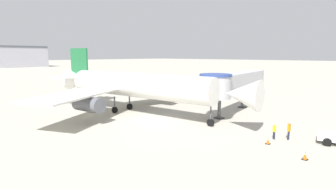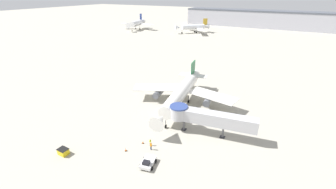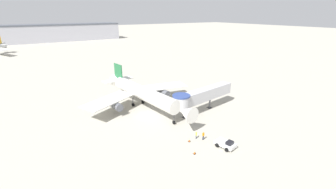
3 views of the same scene
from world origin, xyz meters
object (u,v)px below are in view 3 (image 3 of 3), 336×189
(pushback_tug_white, at_px, (226,144))
(ground_crew_marshaller, at_px, (196,134))
(main_airplane, at_px, (142,93))
(traffic_cone_apron_front, at_px, (195,152))
(traffic_cone_starboard_wing, at_px, (183,98))
(ground_crew_wing_walker, at_px, (203,135))
(jet_bridge, at_px, (200,96))
(traffic_cone_near_nose, at_px, (189,140))

(pushback_tug_white, relative_size, ground_crew_marshaller, 2.51)
(main_airplane, height_order, traffic_cone_apron_front, main_airplane)
(main_airplane, bearing_deg, traffic_cone_starboard_wing, -13.88)
(traffic_cone_apron_front, xyz_separation_m, ground_crew_wing_walker, (4.32, 2.79, 0.70))
(jet_bridge, xyz_separation_m, traffic_cone_apron_front, (-12.01, -13.42, -4.00))
(traffic_cone_apron_front, bearing_deg, ground_crew_wing_walker, 32.81)
(traffic_cone_near_nose, bearing_deg, traffic_cone_apron_front, -113.77)
(main_airplane, distance_m, ground_crew_wing_walker, 21.25)
(jet_bridge, xyz_separation_m, pushback_tug_white, (-5.77, -14.78, -3.65))
(traffic_cone_starboard_wing, height_order, ground_crew_wing_walker, ground_crew_wing_walker)
(main_airplane, distance_m, traffic_cone_apron_front, 23.94)
(jet_bridge, distance_m, traffic_cone_near_nose, 14.73)
(main_airplane, xyz_separation_m, traffic_cone_apron_front, (-1.36, -23.61, -3.68))
(jet_bridge, xyz_separation_m, traffic_cone_near_nose, (-10.36, -9.68, -4.02))
(jet_bridge, bearing_deg, traffic_cone_near_nose, -145.24)
(main_airplane, bearing_deg, jet_bridge, -51.73)
(jet_bridge, height_order, traffic_cone_apron_front, jet_bridge)
(main_airplane, distance_m, pushback_tug_white, 25.67)
(pushback_tug_white, height_order, traffic_cone_apron_front, pushback_tug_white)
(jet_bridge, bearing_deg, traffic_cone_apron_front, -140.11)
(main_airplane, relative_size, pushback_tug_white, 8.17)
(jet_bridge, relative_size, ground_crew_wing_walker, 10.57)
(jet_bridge, relative_size, ground_crew_marshaller, 11.88)
(traffic_cone_near_nose, distance_m, ground_crew_marshaller, 1.91)
(jet_bridge, bearing_deg, traffic_cone_starboard_wing, 71.75)
(pushback_tug_white, bearing_deg, ground_crew_wing_walker, 102.99)
(pushback_tug_white, distance_m, traffic_cone_apron_front, 6.39)
(traffic_cone_near_nose, bearing_deg, ground_crew_wing_walker, -19.62)
(traffic_cone_apron_front, bearing_deg, pushback_tug_white, -12.37)
(ground_crew_wing_walker, bearing_deg, traffic_cone_near_nose, 163.93)
(main_airplane, bearing_deg, pushback_tug_white, -86.93)
(traffic_cone_near_nose, distance_m, ground_crew_wing_walker, 2.93)
(traffic_cone_apron_front, bearing_deg, traffic_cone_near_nose, 66.23)
(main_airplane, height_order, traffic_cone_starboard_wing, main_airplane)
(ground_crew_marshaller, bearing_deg, ground_crew_wing_walker, -110.05)
(traffic_cone_apron_front, bearing_deg, ground_crew_marshaller, 48.39)
(ground_crew_marshaller, bearing_deg, jet_bridge, -10.10)
(jet_bridge, xyz_separation_m, ground_crew_wing_walker, (-7.68, -10.63, -3.29))
(jet_bridge, distance_m, traffic_cone_apron_front, 18.44)
(pushback_tug_white, bearing_deg, jet_bridge, 56.94)
(ground_crew_wing_walker, bearing_deg, traffic_cone_apron_front, -143.64)
(main_airplane, distance_m, ground_crew_marshaller, 20.07)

